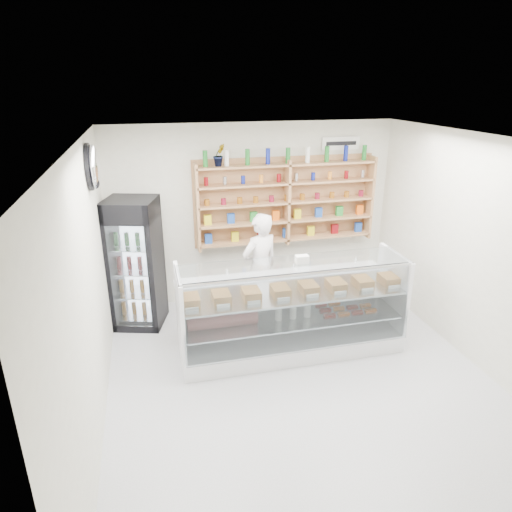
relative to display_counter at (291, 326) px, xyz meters
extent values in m
plane|color=#BCBCC1|center=(-0.08, -0.72, -0.35)|extent=(5.00, 5.00, 0.00)
plane|color=white|center=(-0.08, -0.72, 2.45)|extent=(5.00, 5.00, 0.00)
plane|color=silver|center=(-0.08, 1.78, 1.05)|extent=(4.50, 0.00, 4.50)
plane|color=silver|center=(-0.08, -3.22, 1.05)|extent=(4.50, 0.00, 4.50)
plane|color=silver|center=(-2.33, -0.72, 1.05)|extent=(0.00, 5.00, 5.00)
plane|color=silver|center=(2.17, -0.72, 1.05)|extent=(0.00, 5.00, 5.00)
cube|color=white|center=(0.00, -0.01, -0.23)|extent=(2.90, 0.82, 0.24)
cube|color=white|center=(0.00, 0.37, 0.20)|extent=(2.90, 0.05, 0.61)
cube|color=silver|center=(0.00, -0.01, 0.14)|extent=(2.78, 0.72, 0.02)
cube|color=silver|center=(0.00, -0.01, 0.50)|extent=(2.84, 0.76, 0.02)
cube|color=silver|center=(0.00, -0.41, 0.40)|extent=(2.84, 0.12, 1.01)
cube|color=silver|center=(0.00, -0.06, 0.91)|extent=(2.84, 0.57, 0.01)
imported|color=silver|center=(-0.19, 0.93, 0.47)|extent=(0.70, 0.59, 1.64)
cube|color=black|center=(-1.93, 1.22, 0.59)|extent=(0.83, 0.82, 1.88)
cube|color=#290433|center=(-1.84, 0.93, 1.39)|extent=(0.64, 0.21, 0.26)
cube|color=silver|center=(-1.84, 0.91, 0.50)|extent=(0.55, 0.17, 1.48)
cube|color=tan|center=(-0.98, 1.62, 1.24)|extent=(0.04, 0.28, 1.33)
cube|color=tan|center=(0.42, 1.62, 1.24)|extent=(0.04, 0.28, 1.33)
cube|color=tan|center=(1.82, 1.62, 1.24)|extent=(0.04, 0.28, 1.33)
cube|color=tan|center=(0.42, 1.62, 0.65)|extent=(2.80, 0.28, 0.03)
cube|color=tan|center=(0.42, 1.62, 0.95)|extent=(2.80, 0.28, 0.03)
cube|color=tan|center=(0.42, 1.62, 1.25)|extent=(2.80, 0.28, 0.03)
cube|color=tan|center=(0.42, 1.62, 1.55)|extent=(2.80, 0.28, 0.03)
cube|color=tan|center=(0.42, 1.62, 1.83)|extent=(2.80, 0.28, 0.03)
imported|color=#1E6626|center=(-0.63, 1.62, 2.01)|extent=(0.21, 0.19, 0.33)
ellipsoid|color=silver|center=(-2.25, 0.48, 2.10)|extent=(0.15, 0.50, 0.50)
cube|color=white|center=(1.32, 1.75, 2.10)|extent=(0.62, 0.03, 0.20)
camera|label=1|loc=(-1.69, -5.00, 3.01)|focal=32.00mm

